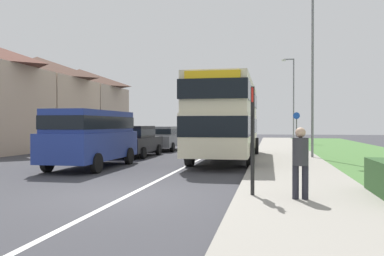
# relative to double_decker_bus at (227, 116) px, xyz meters

# --- Properties ---
(ground_plane) EXTENTS (120.00, 120.00, 0.00)m
(ground_plane) POSITION_rel_double_decker_bus_xyz_m (-1.39, -9.78, -2.14)
(ground_plane) COLOR #38383D
(lane_marking_centre) EXTENTS (0.14, 60.00, 0.01)m
(lane_marking_centre) POSITION_rel_double_decker_bus_xyz_m (-1.39, -1.78, -2.14)
(lane_marking_centre) COLOR silver
(lane_marking_centre) RESTS_ON ground_plane
(pavement_near_side) EXTENTS (3.20, 68.00, 0.12)m
(pavement_near_side) POSITION_rel_double_decker_bus_xyz_m (2.81, -3.78, -2.08)
(pavement_near_side) COLOR gray
(pavement_near_side) RESTS_ON ground_plane
(double_decker_bus) EXTENTS (2.80, 10.03, 3.70)m
(double_decker_bus) POSITION_rel_double_decker_bus_xyz_m (0.00, 0.00, 0.00)
(double_decker_bus) COLOR beige
(double_decker_bus) RESTS_ON ground_plane
(parked_van_blue) EXTENTS (2.11, 5.35, 2.28)m
(parked_van_blue) POSITION_rel_double_decker_bus_xyz_m (-4.97, -4.08, -0.79)
(parked_van_blue) COLOR navy
(parked_van_blue) RESTS_ON ground_plane
(parked_car_black) EXTENTS (1.91, 4.52, 1.65)m
(parked_car_black) POSITION_rel_double_decker_bus_xyz_m (-5.06, 1.43, -1.23)
(parked_car_black) COLOR black
(parked_car_black) RESTS_ON ground_plane
(parked_car_grey) EXTENTS (1.96, 4.58, 1.60)m
(parked_car_grey) POSITION_rel_double_decker_bus_xyz_m (-4.87, 6.66, -1.26)
(parked_car_grey) COLOR slate
(parked_car_grey) RESTS_ON ground_plane
(pedestrian_at_stop) EXTENTS (0.34, 0.34, 1.67)m
(pedestrian_at_stop) POSITION_rel_double_decker_bus_xyz_m (2.65, -10.03, -1.17)
(pedestrian_at_stop) COLOR #23232D
(pedestrian_at_stop) RESTS_ON ground_plane
(bus_stop_sign) EXTENTS (0.09, 0.52, 2.60)m
(bus_stop_sign) POSITION_rel_double_decker_bus_xyz_m (1.61, -9.69, -0.60)
(bus_stop_sign) COLOR black
(bus_stop_sign) RESTS_ON ground_plane
(cycle_route_sign) EXTENTS (0.44, 0.08, 2.52)m
(cycle_route_sign) POSITION_rel_double_decker_bus_xyz_m (3.72, 7.86, -0.71)
(cycle_route_sign) COLOR slate
(cycle_route_sign) RESTS_ON ground_plane
(street_lamp_mid) EXTENTS (1.14, 0.20, 8.37)m
(street_lamp_mid) POSITION_rel_double_decker_bus_xyz_m (3.97, 1.46, 2.60)
(street_lamp_mid) COLOR slate
(street_lamp_mid) RESTS_ON ground_plane
(street_lamp_far) EXTENTS (1.14, 0.20, 7.76)m
(street_lamp_far) POSITION_rel_double_decker_bus_xyz_m (4.06, 18.73, 2.29)
(street_lamp_far) COLOR slate
(street_lamp_far) RESTS_ON ground_plane
(house_terrace_far_side) EXTENTS (7.31, 20.63, 6.92)m
(house_terrace_far_side) POSITION_rel_double_decker_bus_xyz_m (-15.52, 8.79, 1.32)
(house_terrace_far_side) COLOR #C1A88E
(house_terrace_far_side) RESTS_ON ground_plane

